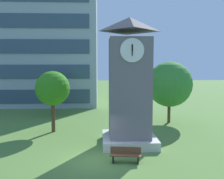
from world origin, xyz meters
The scene contains 7 objects.
ground_plane centered at (0.00, 0.00, 0.00)m, with size 160.00×160.00×0.00m, color #567F38.
office_building centered at (-11.11, 24.47, 14.40)m, with size 21.83×12.15×28.80m.
clock_tower centered at (2.36, 3.13, 3.94)m, with size 3.78×3.78×8.94m.
park_bench centered at (1.76, -0.37, 0.46)m, with size 1.85×0.70×0.88m.
tree_near_tower centered at (-3.69, 6.80, 3.68)m, with size 2.88×2.88×5.15m.
tree_streetside centered at (-4.96, 13.80, 3.32)m, with size 3.35×3.35×5.01m.
tree_by_building centered at (7.06, 9.88, 3.78)m, with size 4.41×4.41×5.99m.
Camera 1 is at (0.32, -14.79, 5.65)m, focal length 41.16 mm.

